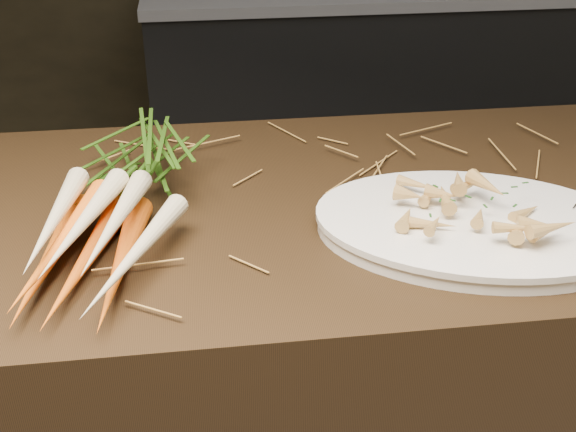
# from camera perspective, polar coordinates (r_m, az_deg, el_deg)

# --- Properties ---
(main_counter) EXTENTS (2.40, 0.70, 0.90)m
(main_counter) POSITION_cam_1_polar(r_m,az_deg,el_deg) (1.48, 11.55, -13.67)
(main_counter) COLOR black
(main_counter) RESTS_ON ground
(back_counter) EXTENTS (1.82, 0.62, 0.84)m
(back_counter) POSITION_cam_1_polar(r_m,az_deg,el_deg) (3.15, 6.23, 10.17)
(back_counter) COLOR black
(back_counter) RESTS_ON ground
(straw_bedding) EXTENTS (1.40, 0.60, 0.02)m
(straw_bedding) POSITION_cam_1_polar(r_m,az_deg,el_deg) (1.22, 13.67, 2.42)
(straw_bedding) COLOR olive
(straw_bedding) RESTS_ON main_counter
(root_veg_bunch) EXTENTS (0.27, 0.58, 0.10)m
(root_veg_bunch) POSITION_cam_1_polar(r_m,az_deg,el_deg) (1.11, -13.26, 2.24)
(root_veg_bunch) COLOR #D75818
(root_veg_bunch) RESTS_ON main_counter
(serving_platter) EXTENTS (0.52, 0.42, 0.02)m
(serving_platter) POSITION_cam_1_polar(r_m,az_deg,el_deg) (1.09, 14.42, -0.92)
(serving_platter) COLOR white
(serving_platter) RESTS_ON main_counter
(roasted_veg_heap) EXTENTS (0.26, 0.22, 0.05)m
(roasted_veg_heap) POSITION_cam_1_polar(r_m,az_deg,el_deg) (1.07, 14.67, 0.82)
(roasted_veg_heap) COLOR #A37C38
(roasted_veg_heap) RESTS_ON serving_platter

